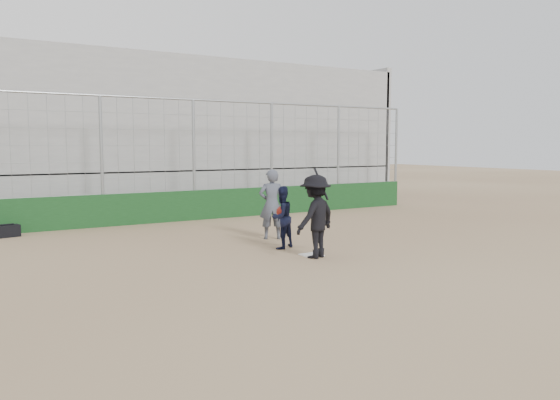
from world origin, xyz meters
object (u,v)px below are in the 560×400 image
batter_at_plate (315,216)px  umpire (272,208)px  equipment_bag (4,231)px  catcher_crouched (282,227)px

batter_at_plate → umpire: batter_at_plate is taller
batter_at_plate → umpire: size_ratio=1.19×
equipment_bag → catcher_crouched: bearing=-43.0°
batter_at_plate → catcher_crouched: bearing=93.8°
catcher_crouched → umpire: bearing=70.3°
catcher_crouched → umpire: 1.44m
catcher_crouched → equipment_bag: 7.75m
equipment_bag → batter_at_plate: bearing=-48.9°
catcher_crouched → equipment_bag: bearing=137.0°
umpire → equipment_bag: bearing=-8.2°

